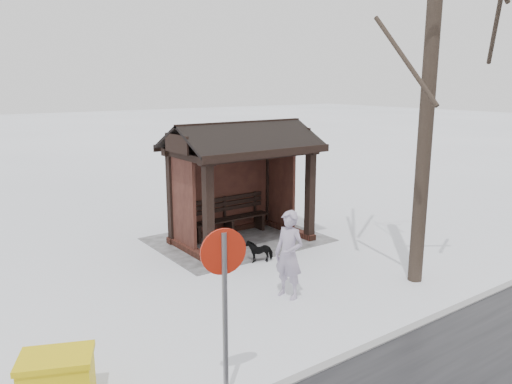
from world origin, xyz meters
TOP-DOWN VIEW (x-y plane):
  - ground at (0.00, 0.00)m, footprint 120.00×120.00m
  - kerb at (0.00, 5.50)m, footprint 120.00×0.15m
  - trampled_patch at (0.00, -0.20)m, footprint 4.20×3.20m
  - bus_shelter at (0.00, -0.16)m, footprint 3.60×2.40m
  - pedestrian at (1.16, 3.31)m, footprint 0.54×0.70m
  - dog at (0.47, 1.42)m, footprint 0.66×0.45m
  - grit_bin at (5.62, 4.15)m, footprint 1.07×0.92m
  - road_sign at (3.83, 5.28)m, footprint 0.58×0.16m

SIDE VIEW (x-z plane):
  - ground at x=0.00m, z-range 0.00..0.00m
  - trampled_patch at x=0.00m, z-range 0.00..0.02m
  - kerb at x=0.00m, z-range -0.02..0.04m
  - dog at x=0.47m, z-range 0.00..0.51m
  - grit_bin at x=5.62m, z-range 0.00..0.70m
  - pedestrian at x=1.16m, z-range 0.00..1.70m
  - road_sign at x=3.83m, z-range 0.51..2.82m
  - bus_shelter at x=0.00m, z-range 0.62..3.71m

